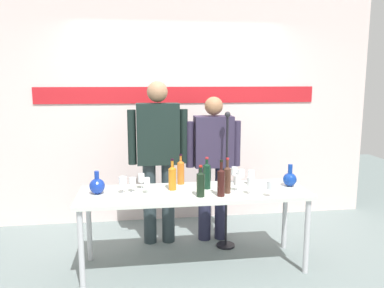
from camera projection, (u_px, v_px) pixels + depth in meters
name	position (u px, v px, depth m)	size (l,w,h in m)	color
ground_plane	(194.00, 266.00, 3.73)	(10.00, 10.00, 0.00)	slate
back_wall	(179.00, 103.00, 4.83)	(4.96, 0.11, 3.00)	silver
display_table	(194.00, 198.00, 3.62)	(2.15, 0.64, 0.75)	silver
decanter_blue_left	(97.00, 186.00, 3.52)	(0.14, 0.14, 0.21)	#16339C
decanter_blue_right	(290.00, 179.00, 3.77)	(0.13, 0.13, 0.22)	navy
presenter_left	(158.00, 151.00, 4.12)	(0.64, 0.22, 1.77)	#2B373B
presenter_right	(213.00, 160.00, 4.23)	(0.61, 0.22, 1.61)	#24253D
wine_bottle_0	(201.00, 183.00, 3.42)	(0.07, 0.07, 0.29)	black
wine_bottle_1	(181.00, 171.00, 3.83)	(0.07, 0.07, 0.31)	#C96820
wine_bottle_2	(221.00, 181.00, 3.43)	(0.07, 0.07, 0.33)	black
wine_bottle_3	(227.00, 179.00, 3.53)	(0.06, 0.06, 0.33)	#43271D
wine_bottle_4	(207.00, 175.00, 3.67)	(0.07, 0.07, 0.31)	#113020
wine_bottle_5	(172.00, 177.00, 3.63)	(0.07, 0.07, 0.30)	orange
wine_glass_left_0	(147.00, 183.00, 3.51)	(0.06, 0.06, 0.15)	white
wine_glass_left_1	(123.00, 181.00, 3.51)	(0.07, 0.07, 0.16)	white
wine_glass_left_2	(133.00, 182.00, 3.56)	(0.06, 0.06, 0.14)	white
wine_glass_left_3	(141.00, 178.00, 3.67)	(0.06, 0.06, 0.15)	white
wine_glass_right_0	(237.00, 180.00, 3.60)	(0.06, 0.06, 0.15)	white
wine_glass_right_1	(241.00, 174.00, 3.84)	(0.07, 0.07, 0.15)	white
wine_glass_right_2	(251.00, 183.00, 3.49)	(0.06, 0.06, 0.16)	white
wine_glass_right_3	(234.00, 171.00, 3.90)	(0.06, 0.06, 0.16)	white
wine_glass_right_4	(251.00, 175.00, 3.81)	(0.07, 0.07, 0.14)	white
wine_glass_right_5	(271.00, 185.00, 3.42)	(0.07, 0.07, 0.15)	white
microphone_stand	(226.00, 203.00, 4.09)	(0.20, 0.20, 1.47)	black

